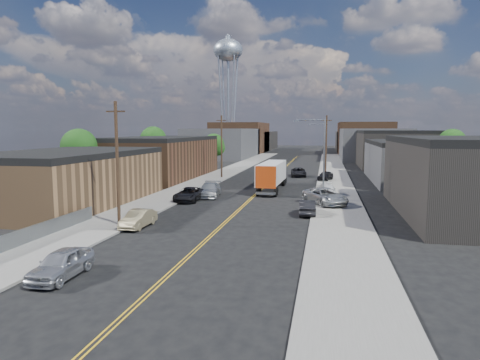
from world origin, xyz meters
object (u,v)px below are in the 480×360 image
at_px(car_left_a, 61,264).
at_px(car_left_c, 189,194).
at_px(car_left_b, 138,219).
at_px(car_right_lot_c, 325,176).
at_px(car_right_lot_b, 327,190).
at_px(car_right_oncoming, 307,207).
at_px(car_left_d, 209,190).
at_px(water_tower, 228,55).
at_px(semi_truck, 273,174).
at_px(car_ahead_truck, 298,172).
at_px(car_right_lot_a, 325,196).

bearing_deg(car_left_a, car_left_c, 91.49).
height_order(car_left_b, car_right_lot_c, car_right_lot_c).
distance_m(car_left_b, car_right_lot_b, 24.17).
height_order(car_right_oncoming, car_right_lot_b, car_right_lot_b).
xyz_separation_m(car_left_c, car_left_d, (1.40, 3.36, 0.07)).
relative_size(water_tower, car_right_oncoming, 8.89).
distance_m(semi_truck, car_left_d, 9.94).
relative_size(semi_truck, car_right_oncoming, 3.35).
distance_m(car_right_lot_c, car_ahead_truck, 7.01).
xyz_separation_m(water_tower, car_left_a, (16.64, -112.00, -29.89)).
height_order(semi_truck, car_ahead_truck, semi_truck).
relative_size(car_left_c, car_ahead_truck, 1.02).
relative_size(car_left_c, car_left_d, 0.96).
bearing_deg(car_right_lot_a, car_right_lot_c, 60.28).
relative_size(semi_truck, car_left_a, 3.13).
relative_size(car_right_lot_a, car_right_lot_c, 1.48).
bearing_deg(car_left_c, car_right_lot_a, -0.70).
xyz_separation_m(car_left_a, car_left_c, (-1.04, 24.64, -0.02)).
height_order(car_left_a, car_right_lot_b, car_left_a).
bearing_deg(car_left_b, car_left_c, 91.63).
xyz_separation_m(semi_truck, car_ahead_truck, (2.30, 16.23, -1.34)).
bearing_deg(car_right_lot_c, car_ahead_truck, 145.24).
height_order(car_right_lot_b, car_ahead_truck, car_right_lot_b).
bearing_deg(car_left_c, car_left_b, -91.06).
bearing_deg(car_left_b, car_left_d, 86.71).
bearing_deg(car_right_oncoming, car_ahead_truck, -88.95).
xyz_separation_m(car_right_oncoming, car_right_lot_b, (1.85, 11.34, 0.12)).
height_order(water_tower, car_ahead_truck, water_tower).
bearing_deg(car_right_lot_c, car_left_c, -107.78).
height_order(car_left_c, car_right_lot_b, car_left_c).
bearing_deg(car_left_d, car_left_a, -96.52).
bearing_deg(car_right_lot_a, car_left_a, -148.46).
bearing_deg(car_right_lot_a, car_left_c, 150.64).
xyz_separation_m(car_right_oncoming, car_right_lot_c, (1.60, 26.73, 0.15)).
distance_m(car_left_a, car_right_lot_b, 33.75).
distance_m(semi_truck, car_right_lot_a, 12.66).
height_order(car_left_c, car_left_d, car_left_d).
xyz_separation_m(car_left_b, car_right_lot_c, (14.60, 34.46, 0.14)).
bearing_deg(car_left_a, semi_truck, 78.11).
relative_size(semi_truck, car_left_d, 2.51).
bearing_deg(water_tower, car_left_c, -79.88).
relative_size(car_right_oncoming, car_right_lot_a, 0.70).
bearing_deg(water_tower, semi_truck, -72.94).
distance_m(water_tower, car_right_lot_a, 97.00).
relative_size(car_left_c, car_right_lot_b, 1.17).
xyz_separation_m(car_left_b, car_ahead_truck, (10.20, 39.92, 0.03)).
xyz_separation_m(car_right_lot_b, car_ahead_truck, (-4.65, 20.84, -0.09)).
height_order(water_tower, semi_truck, water_tower).
height_order(water_tower, car_left_b, water_tower).
bearing_deg(car_left_d, car_right_lot_b, 5.98).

